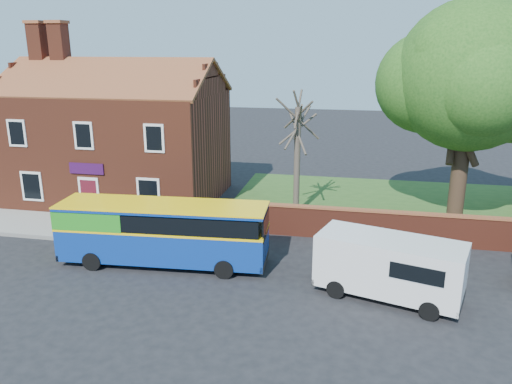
# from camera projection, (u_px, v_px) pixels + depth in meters

# --- Properties ---
(ground) EXTENTS (120.00, 120.00, 0.00)m
(ground) POSITION_uv_depth(u_px,v_px,m) (158.00, 291.00, 19.46)
(ground) COLOR black
(ground) RESTS_ON ground
(pavement) EXTENTS (18.00, 3.50, 0.12)m
(pavement) POSITION_uv_depth(u_px,v_px,m) (75.00, 227.00, 26.19)
(pavement) COLOR gray
(pavement) RESTS_ON ground
(kerb) EXTENTS (18.00, 0.15, 0.14)m
(kerb) POSITION_uv_depth(u_px,v_px,m) (55.00, 239.00, 24.54)
(kerb) COLOR slate
(kerb) RESTS_ON ground
(grass_strip) EXTENTS (26.00, 12.00, 0.04)m
(grass_strip) POSITION_uv_depth(u_px,v_px,m) (452.00, 209.00, 29.19)
(grass_strip) COLOR #426B28
(grass_strip) RESTS_ON ground
(shop_building) EXTENTS (12.30, 8.13, 10.50)m
(shop_building) POSITION_uv_depth(u_px,v_px,m) (119.00, 144.00, 30.66)
(shop_building) COLOR maroon
(shop_building) RESTS_ON ground
(boundary_wall) EXTENTS (22.00, 0.38, 1.60)m
(boundary_wall) POSITION_uv_depth(u_px,v_px,m) (476.00, 232.00, 23.32)
(boundary_wall) COLOR maroon
(boundary_wall) RESTS_ON ground
(bus) EXTENTS (9.09, 2.83, 2.74)m
(bus) POSITION_uv_depth(u_px,v_px,m) (157.00, 230.00, 21.51)
(bus) COLOR navy
(bus) RESTS_ON ground
(van_near) EXTENTS (5.71, 3.56, 2.34)m
(van_near) POSITION_uv_depth(u_px,v_px,m) (390.00, 265.00, 18.64)
(van_near) COLOR silver
(van_near) RESTS_ON ground
(large_tree) EXTENTS (9.44, 7.47, 11.51)m
(large_tree) POSITION_uv_depth(u_px,v_px,m) (471.00, 80.00, 24.80)
(large_tree) COLOR black
(large_tree) RESTS_ON ground
(bare_tree) EXTENTS (2.48, 2.95, 6.61)m
(bare_tree) POSITION_uv_depth(u_px,v_px,m) (297.00, 156.00, 27.41)
(bare_tree) COLOR #4C4238
(bare_tree) RESTS_ON ground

